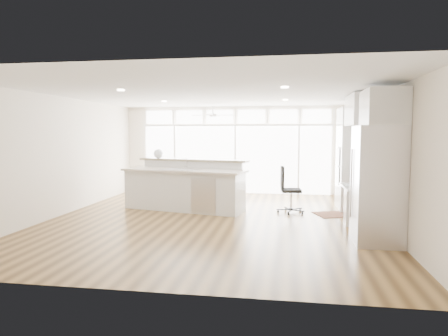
# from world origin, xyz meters

# --- Properties ---
(floor) EXTENTS (7.00, 8.00, 0.02)m
(floor) POSITION_xyz_m (0.00, 0.00, -0.01)
(floor) COLOR #493116
(floor) RESTS_ON ground
(ceiling) EXTENTS (7.00, 8.00, 0.02)m
(ceiling) POSITION_xyz_m (0.00, 0.00, 2.70)
(ceiling) COLOR silver
(ceiling) RESTS_ON wall_back
(wall_back) EXTENTS (7.00, 0.04, 2.70)m
(wall_back) POSITION_xyz_m (0.00, 4.00, 1.35)
(wall_back) COLOR silver
(wall_back) RESTS_ON floor
(wall_front) EXTENTS (7.00, 0.04, 2.70)m
(wall_front) POSITION_xyz_m (0.00, -4.00, 1.35)
(wall_front) COLOR silver
(wall_front) RESTS_ON floor
(wall_left) EXTENTS (0.04, 8.00, 2.70)m
(wall_left) POSITION_xyz_m (-3.50, 0.00, 1.35)
(wall_left) COLOR silver
(wall_left) RESTS_ON floor
(wall_right) EXTENTS (0.04, 8.00, 2.70)m
(wall_right) POSITION_xyz_m (3.50, 0.00, 1.35)
(wall_right) COLOR silver
(wall_right) RESTS_ON floor
(glass_wall) EXTENTS (5.80, 0.06, 2.08)m
(glass_wall) POSITION_xyz_m (0.00, 3.94, 1.05)
(glass_wall) COLOR white
(glass_wall) RESTS_ON wall_back
(transom_row) EXTENTS (5.90, 0.06, 0.40)m
(transom_row) POSITION_xyz_m (0.00, 3.94, 2.38)
(transom_row) COLOR white
(transom_row) RESTS_ON wall_back
(desk_window) EXTENTS (0.04, 0.85, 0.85)m
(desk_window) POSITION_xyz_m (3.46, 0.30, 1.55)
(desk_window) COLOR white
(desk_window) RESTS_ON wall_right
(ceiling_fan) EXTENTS (1.16, 1.16, 0.32)m
(ceiling_fan) POSITION_xyz_m (-0.50, 2.80, 2.48)
(ceiling_fan) COLOR white
(ceiling_fan) RESTS_ON ceiling
(recessed_lights) EXTENTS (3.40, 3.00, 0.02)m
(recessed_lights) POSITION_xyz_m (0.00, 0.20, 2.68)
(recessed_lights) COLOR white
(recessed_lights) RESTS_ON ceiling
(oven_cabinet) EXTENTS (0.64, 1.20, 2.50)m
(oven_cabinet) POSITION_xyz_m (3.17, 1.80, 1.25)
(oven_cabinet) COLOR silver
(oven_cabinet) RESTS_ON floor
(desk_nook) EXTENTS (0.72, 1.30, 0.76)m
(desk_nook) POSITION_xyz_m (3.13, 0.30, 0.38)
(desk_nook) COLOR silver
(desk_nook) RESTS_ON floor
(upper_cabinets) EXTENTS (0.64, 1.30, 0.64)m
(upper_cabinets) POSITION_xyz_m (3.17, 0.30, 2.35)
(upper_cabinets) COLOR silver
(upper_cabinets) RESTS_ON wall_right
(refrigerator) EXTENTS (0.76, 0.90, 2.00)m
(refrigerator) POSITION_xyz_m (3.11, -1.35, 1.00)
(refrigerator) COLOR silver
(refrigerator) RESTS_ON floor
(fridge_cabinet) EXTENTS (0.64, 0.90, 0.60)m
(fridge_cabinet) POSITION_xyz_m (3.17, -1.35, 2.30)
(fridge_cabinet) COLOR silver
(fridge_cabinet) RESTS_ON wall_right
(framed_photos) EXTENTS (0.06, 0.22, 0.80)m
(framed_photos) POSITION_xyz_m (3.46, 0.92, 1.40)
(framed_photos) COLOR black
(framed_photos) RESTS_ON wall_right
(kitchen_island) EXTENTS (3.25, 1.81, 1.22)m
(kitchen_island) POSITION_xyz_m (-0.89, 1.01, 0.61)
(kitchen_island) COLOR silver
(kitchen_island) RESTS_ON floor
(rug) EXTENTS (1.18, 1.01, 0.01)m
(rug) POSITION_xyz_m (2.76, 1.00, 0.01)
(rug) COLOR #3D1E13
(rug) RESTS_ON floor
(office_chair) EXTENTS (0.62, 0.58, 1.09)m
(office_chair) POSITION_xyz_m (1.70, 1.05, 0.54)
(office_chair) COLOR black
(office_chair) RESTS_ON floor
(fishbowl) EXTENTS (0.32, 0.32, 0.24)m
(fishbowl) POSITION_xyz_m (-1.73, 1.61, 1.34)
(fishbowl) COLOR silver
(fishbowl) RESTS_ON kitchen_island
(monitor) EXTENTS (0.10, 0.53, 0.44)m
(monitor) POSITION_xyz_m (3.05, 0.30, 0.98)
(monitor) COLOR black
(monitor) RESTS_ON desk_nook
(keyboard) EXTENTS (0.17, 0.33, 0.02)m
(keyboard) POSITION_xyz_m (2.88, 0.30, 0.77)
(keyboard) COLOR silver
(keyboard) RESTS_ON desk_nook
(potted_plant) EXTENTS (0.28, 0.31, 0.21)m
(potted_plant) POSITION_xyz_m (3.17, 1.80, 2.61)
(potted_plant) COLOR #366029
(potted_plant) RESTS_ON oven_cabinet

